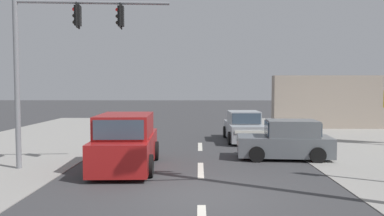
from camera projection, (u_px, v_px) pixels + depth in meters
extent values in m
plane|color=#3A3A3D|center=(201.00, 195.00, 9.72)|extent=(140.00, 140.00, 0.00)
cube|color=silver|center=(201.00, 170.00, 12.72)|extent=(0.20, 2.40, 0.01)
cube|color=silver|center=(200.00, 147.00, 17.71)|extent=(0.20, 2.40, 0.01)
cylinder|color=slate|center=(17.00, 82.00, 12.73)|extent=(0.18, 0.18, 6.00)
cylinder|color=slate|center=(93.00, 3.00, 12.74)|extent=(5.19, 0.52, 0.11)
cube|color=black|center=(78.00, 16.00, 12.74)|extent=(0.22, 0.28, 0.68)
cube|color=black|center=(78.00, 16.00, 12.74)|extent=(0.07, 0.44, 0.84)
sphere|color=red|center=(74.00, 9.00, 12.72)|extent=(0.13, 0.13, 0.13)
sphere|color=black|center=(74.00, 16.00, 12.73)|extent=(0.13, 0.13, 0.13)
sphere|color=black|center=(74.00, 22.00, 12.74)|extent=(0.13, 0.13, 0.13)
cube|color=black|center=(121.00, 16.00, 12.83)|extent=(0.22, 0.28, 0.68)
cube|color=black|center=(121.00, 16.00, 12.83)|extent=(0.07, 0.44, 0.84)
sphere|color=red|center=(117.00, 10.00, 12.81)|extent=(0.13, 0.13, 0.13)
sphere|color=black|center=(117.00, 16.00, 12.82)|extent=(0.13, 0.13, 0.13)
sphere|color=black|center=(117.00, 23.00, 12.83)|extent=(0.13, 0.13, 0.13)
cube|color=#A39384|center=(361.00, 102.00, 25.40)|extent=(12.00, 1.00, 3.60)
cube|color=maroon|center=(126.00, 150.00, 13.01)|extent=(2.05, 4.58, 1.00)
cube|color=maroon|center=(125.00, 125.00, 12.77)|extent=(1.84, 2.78, 0.76)
cube|color=#384756|center=(131.00, 122.00, 14.13)|extent=(1.58, 0.13, 0.65)
cube|color=#384756|center=(119.00, 130.00, 11.40)|extent=(1.55, 0.13, 0.61)
cube|color=white|center=(134.00, 135.00, 15.27)|extent=(1.56, 0.11, 0.14)
cylinder|color=black|center=(108.00, 151.00, 14.40)|extent=(0.25, 0.73, 0.72)
cylinder|color=black|center=(156.00, 151.00, 14.45)|extent=(0.25, 0.73, 0.72)
cylinder|color=black|center=(90.00, 166.00, 11.61)|extent=(0.25, 0.73, 0.72)
cylinder|color=black|center=(149.00, 166.00, 11.66)|extent=(0.25, 0.73, 0.72)
cube|color=slate|center=(284.00, 146.00, 14.70)|extent=(3.71, 1.87, 0.76)
cube|color=slate|center=(292.00, 128.00, 14.63)|extent=(2.01, 1.62, 0.64)
cube|color=#384756|center=(267.00, 128.00, 14.72)|extent=(0.16, 1.36, 0.54)
cube|color=#384756|center=(317.00, 128.00, 14.54)|extent=(0.16, 1.33, 0.51)
cube|color=white|center=(237.00, 141.00, 14.85)|extent=(0.14, 1.36, 0.14)
cylinder|color=black|center=(257.00, 154.00, 14.02)|extent=(0.61, 0.22, 0.60)
cylinder|color=black|center=(254.00, 147.00, 15.61)|extent=(0.61, 0.22, 0.60)
cylinder|color=black|center=(318.00, 155.00, 13.81)|extent=(0.61, 0.22, 0.60)
cylinder|color=black|center=(308.00, 148.00, 15.40)|extent=(0.61, 0.22, 0.60)
cube|color=#A3A8AD|center=(244.00, 131.00, 19.60)|extent=(1.79, 4.24, 0.80)
cube|color=#A3A8AD|center=(244.00, 117.00, 19.61)|extent=(1.60, 1.93, 0.62)
cube|color=#384756|center=(246.00, 119.00, 18.64)|extent=(1.44, 0.09, 0.53)
cube|color=#384756|center=(241.00, 116.00, 20.57)|extent=(1.40, 0.09, 0.50)
cube|color=white|center=(250.00, 132.00, 17.47)|extent=(1.45, 0.07, 0.14)
cylinder|color=black|center=(265.00, 138.00, 18.31)|extent=(0.20, 0.64, 0.64)
cylinder|color=black|center=(230.00, 138.00, 18.30)|extent=(0.20, 0.64, 0.64)
cylinder|color=black|center=(255.00, 132.00, 20.91)|extent=(0.20, 0.64, 0.64)
cylinder|color=black|center=(225.00, 132.00, 20.90)|extent=(0.20, 0.64, 0.64)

